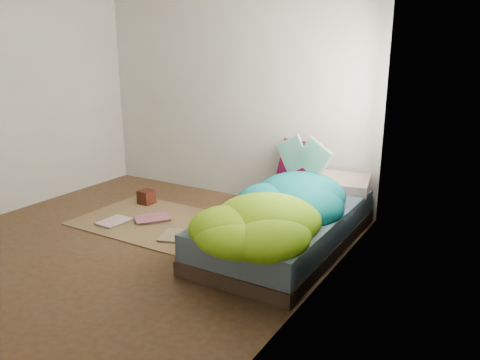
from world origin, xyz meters
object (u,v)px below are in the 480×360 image
at_px(open_book, 303,146).
at_px(floor_book_b, 150,214).
at_px(bed, 287,227).
at_px(wooden_box, 146,197).
at_px(floor_book_a, 106,219).
at_px(pillow_magenta, 300,162).

height_order(open_book, floor_book_b, open_book).
bearing_deg(open_book, bed, -72.82).
bearing_deg(wooden_box, floor_book_a, -88.86).
bearing_deg(floor_book_b, open_book, 56.49).
height_order(bed, pillow_magenta, pillow_magenta).
distance_m(bed, wooden_box, 1.86).
xyz_separation_m(wooden_box, floor_book_b, (0.30, -0.30, -0.06)).
relative_size(bed, pillow_magenta, 4.55).
bearing_deg(floor_book_a, wooden_box, 93.16).
relative_size(wooden_box, floor_book_a, 0.49).
bearing_deg(floor_book_a, bed, 15.02).
bearing_deg(wooden_box, floor_book_b, -44.26).
bearing_deg(wooden_box, pillow_magenta, 21.92).
xyz_separation_m(pillow_magenta, floor_book_a, (-1.58, -1.27, -0.54)).
height_order(bed, wooden_box, bed).
xyz_separation_m(open_book, floor_book_a, (-1.77, -0.87, -0.80)).
height_order(pillow_magenta, floor_book_b, pillow_magenta).
bearing_deg(floor_book_b, bed, 39.82).
xyz_separation_m(bed, floor_book_a, (-1.84, -0.42, -0.14)).
height_order(bed, floor_book_b, bed).
relative_size(open_book, wooden_box, 3.13).
distance_m(open_book, floor_book_a, 2.14).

